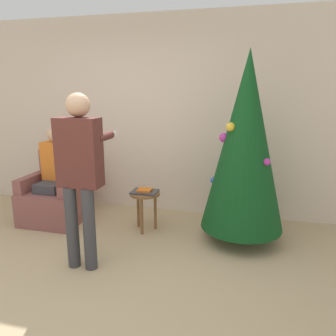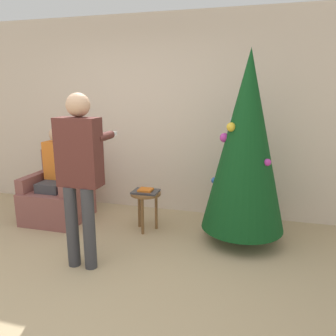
{
  "view_description": "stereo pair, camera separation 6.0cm",
  "coord_description": "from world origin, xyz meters",
  "px_view_note": "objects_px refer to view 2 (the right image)",
  "views": [
    {
      "loc": [
        1.45,
        -2.2,
        1.72
      ],
      "look_at": [
        0.65,
        0.94,
        0.94
      ],
      "focal_mm": 35.0,
      "sensor_mm": 36.0,
      "label": 1
    },
    {
      "loc": [
        1.51,
        -2.18,
        1.72
      ],
      "look_at": [
        0.65,
        0.94,
        0.94
      ],
      "focal_mm": 35.0,
      "sensor_mm": 36.0,
      "label": 2
    }
  ],
  "objects_px": {
    "christmas_tree": "(246,143)",
    "side_stool": "(146,199)",
    "person_seated": "(56,170)",
    "person_standing": "(80,166)",
    "armchair": "(59,196)"
  },
  "relations": [
    {
      "from": "armchair",
      "to": "person_standing",
      "type": "bearing_deg",
      "value": -46.75
    },
    {
      "from": "christmas_tree",
      "to": "person_seated",
      "type": "relative_size",
      "value": 1.71
    },
    {
      "from": "armchair",
      "to": "side_stool",
      "type": "height_order",
      "value": "armchair"
    },
    {
      "from": "armchair",
      "to": "side_stool",
      "type": "xyz_separation_m",
      "value": [
        1.25,
        -0.05,
        0.09
      ]
    },
    {
      "from": "christmas_tree",
      "to": "side_stool",
      "type": "xyz_separation_m",
      "value": [
        -1.16,
        -0.0,
        -0.75
      ]
    },
    {
      "from": "armchair",
      "to": "person_seated",
      "type": "relative_size",
      "value": 0.72
    },
    {
      "from": "person_seated",
      "to": "side_stool",
      "type": "height_order",
      "value": "person_seated"
    },
    {
      "from": "armchair",
      "to": "person_standing",
      "type": "distance_m",
      "value": 1.52
    },
    {
      "from": "person_seated",
      "to": "side_stool",
      "type": "distance_m",
      "value": 1.29
    },
    {
      "from": "person_seated",
      "to": "person_standing",
      "type": "relative_size",
      "value": 0.74
    },
    {
      "from": "side_stool",
      "to": "person_seated",
      "type": "bearing_deg",
      "value": 178.71
    },
    {
      "from": "person_seated",
      "to": "side_stool",
      "type": "xyz_separation_m",
      "value": [
        1.25,
        -0.03,
        -0.28
      ]
    },
    {
      "from": "armchair",
      "to": "person_seated",
      "type": "height_order",
      "value": "person_seated"
    },
    {
      "from": "christmas_tree",
      "to": "armchair",
      "type": "distance_m",
      "value": 2.56
    },
    {
      "from": "person_seated",
      "to": "person_standing",
      "type": "xyz_separation_m",
      "value": [
        0.93,
        -0.96,
        0.33
      ]
    }
  ]
}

